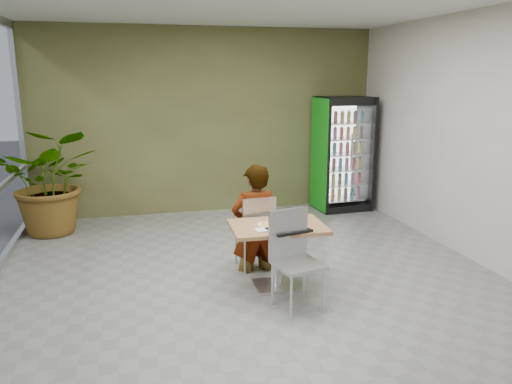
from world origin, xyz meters
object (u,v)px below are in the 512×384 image
beverage_fridge (343,154)px  dining_table (277,243)px  chair_far (257,227)px  chair_near (293,251)px  cafeteria_tray (289,230)px  soda_cup (297,217)px  seated_woman (255,229)px  potted_plant (52,181)px

beverage_fridge → dining_table: bearing=-128.0°
chair_far → chair_near: 1.04m
cafeteria_tray → beverage_fridge: size_ratio=0.21×
chair_near → beverage_fridge: size_ratio=0.51×
chair_near → soda_cup: size_ratio=6.50×
beverage_fridge → cafeteria_tray: bearing=-125.4°
seated_woman → cafeteria_tray: (0.16, -0.86, 0.24)m
soda_cup → cafeteria_tray: 0.30m
potted_plant → chair_far: bearing=-40.4°
chair_far → seated_woman: 0.06m
chair_far → beverage_fridge: size_ratio=0.47×
chair_far → soda_cup: size_ratio=6.03×
dining_table → potted_plant: bearing=134.2°
chair_near → cafeteria_tray: size_ratio=2.40×
seated_woman → soda_cup: (0.34, -0.62, 0.31)m
dining_table → potted_plant: potted_plant is taller
chair_near → potted_plant: 4.31m
beverage_fridge → soda_cup: bearing=-125.0°
dining_table → cafeteria_tray: size_ratio=2.49×
dining_table → soda_cup: size_ratio=6.75×
dining_table → beverage_fridge: 3.78m
soda_cup → potted_plant: potted_plant is taller
seated_woman → potted_plant: bearing=-45.9°
chair_near → seated_woman: size_ratio=0.63×
chair_far → seated_woman: bearing=-84.1°
seated_woman → soda_cup: seated_woman is taller
cafeteria_tray → soda_cup: bearing=53.2°
soda_cup → beverage_fridge: 3.63m
cafeteria_tray → beverage_fridge: beverage_fridge is taller
chair_far → chair_near: chair_near is taller
soda_cup → beverage_fridge: beverage_fridge is taller
chair_near → soda_cup: chair_near is taller
potted_plant → dining_table: bearing=-45.8°
cafeteria_tray → beverage_fridge: 3.93m
chair_far → cafeteria_tray: size_ratio=2.22×
chair_far → soda_cup: (0.33, -0.57, 0.27)m
chair_far → beverage_fridge: 3.39m
chair_far → soda_cup: 0.71m
dining_table → seated_woman: seated_woman is taller
dining_table → chair_far: chair_far is taller
cafeteria_tray → potted_plant: (-2.80, 3.06, 0.05)m
chair_far → soda_cup: bearing=114.3°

